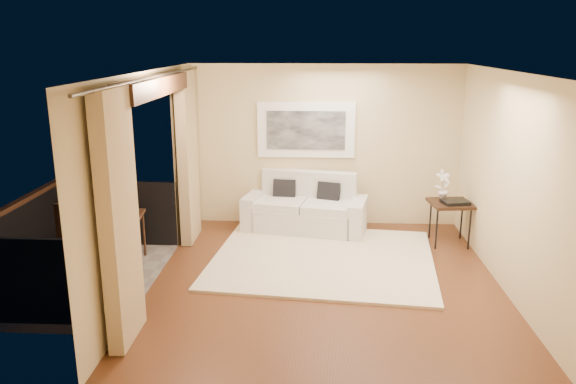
# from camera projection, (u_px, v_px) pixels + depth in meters

# --- Properties ---
(floor) EXTENTS (5.00, 5.00, 0.00)m
(floor) POSITION_uv_depth(u_px,v_px,m) (325.00, 282.00, 7.36)
(floor) COLOR brown
(floor) RESTS_ON ground
(room_shell) EXTENTS (5.00, 6.40, 5.00)m
(room_shell) POSITION_uv_depth(u_px,v_px,m) (153.00, 86.00, 6.80)
(room_shell) COLOR white
(room_shell) RESTS_ON ground
(balcony) EXTENTS (1.81, 2.60, 1.17)m
(balcony) POSITION_uv_depth(u_px,v_px,m) (77.00, 264.00, 7.47)
(balcony) COLOR #605B56
(balcony) RESTS_ON ground
(curtains) EXTENTS (0.16, 4.80, 2.64)m
(curtains) POSITION_uv_depth(u_px,v_px,m) (161.00, 181.00, 7.11)
(curtains) COLOR tan
(curtains) RESTS_ON ground
(artwork) EXTENTS (1.62, 0.07, 0.92)m
(artwork) POSITION_uv_depth(u_px,v_px,m) (306.00, 130.00, 9.33)
(artwork) COLOR white
(artwork) RESTS_ON room_shell
(rug) EXTENTS (3.39, 3.04, 0.04)m
(rug) POSITION_uv_depth(u_px,v_px,m) (323.00, 258.00, 8.09)
(rug) COLOR #F1E1C2
(rug) RESTS_ON floor
(sofa) EXTENTS (2.10, 1.21, 0.95)m
(sofa) POSITION_uv_depth(u_px,v_px,m) (306.00, 210.00, 9.30)
(sofa) COLOR silver
(sofa) RESTS_ON floor
(side_table) EXTENTS (0.68, 0.68, 0.67)m
(side_table) POSITION_uv_depth(u_px,v_px,m) (451.00, 206.00, 8.59)
(side_table) COLOR black
(side_table) RESTS_ON floor
(tray) EXTENTS (0.43, 0.36, 0.05)m
(tray) POSITION_uv_depth(u_px,v_px,m) (455.00, 202.00, 8.49)
(tray) COLOR black
(tray) RESTS_ON side_table
(orchid) EXTENTS (0.29, 0.24, 0.47)m
(orchid) POSITION_uv_depth(u_px,v_px,m) (443.00, 185.00, 8.66)
(orchid) COLOR white
(orchid) RESTS_ON side_table
(bistro_table) EXTENTS (0.65, 0.65, 0.70)m
(bistro_table) POSITION_uv_depth(u_px,v_px,m) (121.00, 220.00, 7.88)
(bistro_table) COLOR black
(bistro_table) RESTS_ON balcony
(balcony_chair_far) EXTENTS (0.57, 0.57, 1.07)m
(balcony_chair_far) POSITION_uv_depth(u_px,v_px,m) (111.00, 217.00, 7.99)
(balcony_chair_far) COLOR black
(balcony_chair_far) RESTS_ON balcony
(balcony_chair_near) EXTENTS (0.50, 0.50, 1.01)m
(balcony_chair_near) POSITION_uv_depth(u_px,v_px,m) (69.00, 238.00, 7.27)
(balcony_chair_near) COLOR black
(balcony_chair_near) RESTS_ON balcony
(ice_bucket) EXTENTS (0.18, 0.18, 0.20)m
(ice_bucket) POSITION_uv_depth(u_px,v_px,m) (113.00, 206.00, 7.93)
(ice_bucket) COLOR silver
(ice_bucket) RESTS_ON bistro_table
(candle) EXTENTS (0.06, 0.06, 0.07)m
(candle) POSITION_uv_depth(u_px,v_px,m) (124.00, 209.00, 8.00)
(candle) COLOR red
(candle) RESTS_ON bistro_table
(vase) EXTENTS (0.04, 0.04, 0.18)m
(vase) POSITION_uv_depth(u_px,v_px,m) (114.00, 212.00, 7.69)
(vase) COLOR silver
(vase) RESTS_ON bistro_table
(glass_a) EXTENTS (0.06, 0.06, 0.12)m
(glass_a) POSITION_uv_depth(u_px,v_px,m) (130.00, 213.00, 7.73)
(glass_a) COLOR silver
(glass_a) RESTS_ON bistro_table
(glass_b) EXTENTS (0.06, 0.06, 0.12)m
(glass_b) POSITION_uv_depth(u_px,v_px,m) (129.00, 210.00, 7.87)
(glass_b) COLOR silver
(glass_b) RESTS_ON bistro_table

